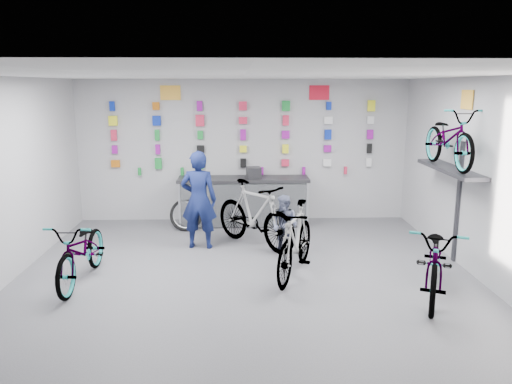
{
  "coord_description": "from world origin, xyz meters",
  "views": [
    {
      "loc": [
        -0.09,
        -6.59,
        2.86
      ],
      "look_at": [
        0.19,
        1.4,
        1.15
      ],
      "focal_mm": 35.0,
      "sensor_mm": 36.0,
      "label": 1
    }
  ],
  "objects_px": {
    "bike_left": "(82,250)",
    "bike_center": "(295,240)",
    "bike_right": "(436,260)",
    "customer": "(285,225)",
    "clerk": "(199,200)",
    "bike_service": "(255,214)",
    "counter": "(244,202)"
  },
  "relations": [
    {
      "from": "bike_left",
      "to": "bike_center",
      "type": "xyz_separation_m",
      "value": [
        3.17,
        0.15,
        0.07
      ]
    },
    {
      "from": "bike_left",
      "to": "bike_right",
      "type": "xyz_separation_m",
      "value": [
        5.01,
        -0.69,
        0.04
      ]
    },
    {
      "from": "bike_left",
      "to": "bike_center",
      "type": "bearing_deg",
      "value": 4.98
    },
    {
      "from": "bike_right",
      "to": "customer",
      "type": "bearing_deg",
      "value": 158.02
    },
    {
      "from": "bike_left",
      "to": "clerk",
      "type": "relative_size",
      "value": 1.06
    },
    {
      "from": "bike_service",
      "to": "customer",
      "type": "relative_size",
      "value": 1.93
    },
    {
      "from": "counter",
      "to": "bike_service",
      "type": "relative_size",
      "value": 1.35
    },
    {
      "from": "bike_center",
      "to": "bike_left",
      "type": "bearing_deg",
      "value": -155.98
    },
    {
      "from": "bike_service",
      "to": "clerk",
      "type": "height_order",
      "value": "clerk"
    },
    {
      "from": "bike_center",
      "to": "bike_right",
      "type": "distance_m",
      "value": 2.02
    },
    {
      "from": "bike_left",
      "to": "bike_service",
      "type": "relative_size",
      "value": 0.93
    },
    {
      "from": "counter",
      "to": "bike_center",
      "type": "xyz_separation_m",
      "value": [
        0.76,
        -2.91,
        0.08
      ]
    },
    {
      "from": "bike_center",
      "to": "customer",
      "type": "xyz_separation_m",
      "value": [
        -0.07,
        1.02,
        -0.05
      ]
    },
    {
      "from": "bike_center",
      "to": "bike_right",
      "type": "relative_size",
      "value": 0.93
    },
    {
      "from": "counter",
      "to": "bike_center",
      "type": "bearing_deg",
      "value": -75.37
    },
    {
      "from": "bike_left",
      "to": "customer",
      "type": "relative_size",
      "value": 1.8
    },
    {
      "from": "bike_left",
      "to": "bike_center",
      "type": "distance_m",
      "value": 3.17
    },
    {
      "from": "bike_center",
      "to": "clerk",
      "type": "xyz_separation_m",
      "value": [
        -1.57,
        1.43,
        0.32
      ]
    },
    {
      "from": "clerk",
      "to": "bike_right",
      "type": "bearing_deg",
      "value": 151.81
    },
    {
      "from": "bike_left",
      "to": "bike_center",
      "type": "height_order",
      "value": "bike_center"
    },
    {
      "from": "counter",
      "to": "customer",
      "type": "height_order",
      "value": "customer"
    },
    {
      "from": "counter",
      "to": "bike_right",
      "type": "relative_size",
      "value": 1.33
    },
    {
      "from": "bike_service",
      "to": "clerk",
      "type": "distance_m",
      "value": 1.04
    },
    {
      "from": "counter",
      "to": "clerk",
      "type": "xyz_separation_m",
      "value": [
        -0.81,
        -1.48,
        0.39
      ]
    },
    {
      "from": "counter",
      "to": "clerk",
      "type": "distance_m",
      "value": 1.73
    },
    {
      "from": "bike_right",
      "to": "clerk",
      "type": "xyz_separation_m",
      "value": [
        -3.41,
        2.27,
        0.35
      ]
    },
    {
      "from": "bike_center",
      "to": "bike_service",
      "type": "distance_m",
      "value": 1.56
    },
    {
      "from": "counter",
      "to": "clerk",
      "type": "bearing_deg",
      "value": -118.6
    },
    {
      "from": "clerk",
      "to": "counter",
      "type": "bearing_deg",
      "value": -113.1
    },
    {
      "from": "counter",
      "to": "clerk",
      "type": "relative_size",
      "value": 1.54
    },
    {
      "from": "bike_service",
      "to": "bike_left",
      "type": "bearing_deg",
      "value": 170.72
    },
    {
      "from": "bike_service",
      "to": "bike_right",
      "type": "bearing_deg",
      "value": -84.46
    }
  ]
}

